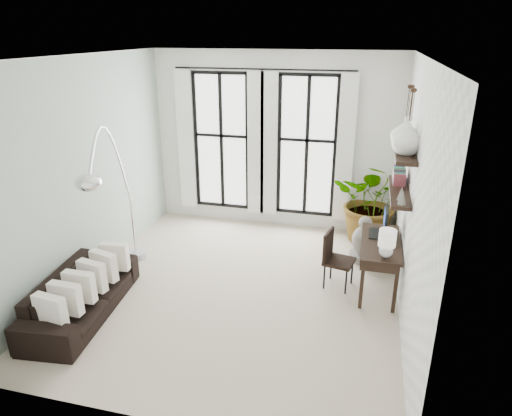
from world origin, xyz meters
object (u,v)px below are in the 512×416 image
(desk, at_px, (381,246))
(desk_chair, at_px, (334,255))
(sofa, at_px, (81,294))
(arc_lamp, at_px, (109,163))
(plant, at_px, (373,201))
(buddha, at_px, (364,242))

(desk, relative_size, desk_chair, 1.50)
(sofa, relative_size, desk, 1.56)
(desk_chair, xyz_separation_m, arc_lamp, (-3.02, -0.70, 1.36))
(plant, height_order, buddha, plant)
(buddha, bearing_deg, desk, -76.12)
(desk_chair, relative_size, buddha, 1.11)
(desk, bearing_deg, sofa, -157.78)
(plant, xyz_separation_m, desk_chair, (-0.50, -1.70, -0.26))
(plant, height_order, arc_lamp, arc_lamp)
(sofa, relative_size, plant, 1.33)
(desk_chair, bearing_deg, sofa, -141.68)
(sofa, bearing_deg, desk, -73.58)
(arc_lamp, bearing_deg, desk_chair, 12.99)
(plant, distance_m, arc_lamp, 4.41)
(desk_chair, height_order, arc_lamp, arc_lamp)
(arc_lamp, height_order, buddha, arc_lamp)
(desk, xyz_separation_m, desk_chair, (-0.62, -0.00, -0.22))
(plant, bearing_deg, desk_chair, -106.48)
(sofa, relative_size, arc_lamp, 0.83)
(desk, xyz_separation_m, arc_lamp, (-3.65, -0.70, 1.14))
(plant, relative_size, desk, 1.17)
(sofa, height_order, desk, desk)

